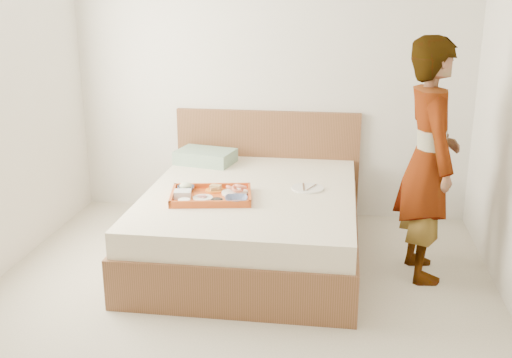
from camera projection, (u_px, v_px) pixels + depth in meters
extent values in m
cube|color=beige|center=(230.00, 320.00, 3.79)|extent=(3.50, 4.00, 0.01)
cube|color=silver|center=(270.00, 71.00, 5.29)|extent=(3.50, 0.01, 2.60)
cube|color=silver|center=(78.00, 272.00, 1.51)|extent=(3.50, 0.01, 2.60)
cube|color=brown|center=(251.00, 223.00, 4.65)|extent=(1.65, 2.00, 0.53)
cube|color=brown|center=(267.00, 162.00, 5.51)|extent=(1.65, 0.06, 0.95)
cube|color=#81A888|center=(206.00, 157.00, 5.27)|extent=(0.54, 0.42, 0.12)
cube|color=#CF4812|center=(211.00, 195.00, 4.38)|extent=(0.64, 0.51, 0.05)
cylinder|color=white|center=(235.00, 193.00, 4.45)|extent=(0.23, 0.23, 0.01)
imported|color=navy|center=(236.00, 200.00, 4.26)|extent=(0.19, 0.19, 0.04)
cylinder|color=black|center=(217.00, 201.00, 4.23)|extent=(0.10, 0.10, 0.03)
cylinder|color=white|center=(203.00, 198.00, 4.34)|extent=(0.16, 0.16, 0.01)
cylinder|color=orange|center=(215.00, 190.00, 4.51)|extent=(0.16, 0.16, 0.01)
imported|color=navy|center=(186.00, 188.00, 4.50)|extent=(0.15, 0.15, 0.04)
cube|color=silver|center=(183.00, 194.00, 4.35)|extent=(0.14, 0.12, 0.05)
cylinder|color=white|center=(184.00, 201.00, 4.24)|extent=(0.10, 0.10, 0.03)
cylinder|color=white|center=(308.00, 188.00, 4.60)|extent=(0.29, 0.29, 0.01)
imported|color=white|center=(429.00, 161.00, 4.18)|extent=(0.50, 0.68, 1.70)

